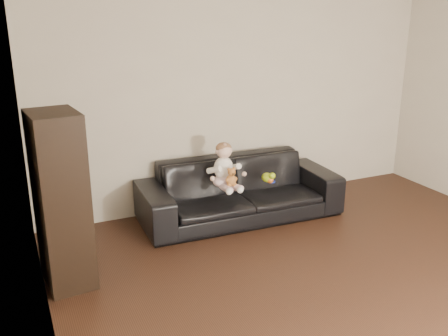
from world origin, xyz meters
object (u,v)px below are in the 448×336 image
sofa (240,189)px  toy_blue_disc (271,182)px  baby (225,168)px  teddy_bear (231,177)px  toy_green (267,177)px  cabinet (61,201)px  toy_rattle (270,180)px

sofa → toy_blue_disc: 0.38m
baby → teddy_bear: size_ratio=2.44×
toy_green → cabinet: bearing=-167.1°
sofa → toy_rattle: size_ratio=29.43×
toy_blue_disc → toy_green: bearing=150.4°
sofa → cabinet: size_ratio=1.49×
baby → toy_green: (0.52, -0.04, -0.17)m
baby → cabinet: bearing=-173.2°
teddy_bear → toy_rattle: size_ratio=2.66×
toy_green → toy_rattle: size_ratio=1.98×
baby → toy_blue_disc: size_ratio=5.68×
toy_green → toy_blue_disc: 0.07m
baby → toy_rattle: 0.56m
toy_green → toy_blue_disc: toy_green is taller
sofa → toy_green: 0.35m
sofa → cabinet: bearing=-159.4°
sofa → baby: bearing=-151.5°
teddy_bear → toy_blue_disc: bearing=6.5°
baby → toy_green: 0.54m
sofa → teddy_bear: bearing=-128.7°
toy_rattle → toy_green: bearing=100.6°
teddy_bear → toy_rattle: 0.53m
sofa → toy_rattle: 0.38m
cabinet → teddy_bear: size_ratio=7.44×
baby → teddy_bear: 0.16m
teddy_bear → toy_green: (0.51, 0.12, -0.11)m
cabinet → toy_rattle: size_ratio=19.77×
baby → toy_blue_disc: (0.56, -0.06, -0.22)m
toy_blue_disc → cabinet: bearing=-167.9°
baby → toy_rattle: baby is taller
sofa → toy_blue_disc: size_ratio=25.76×
sofa → toy_rattle: (0.28, -0.21, 0.14)m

